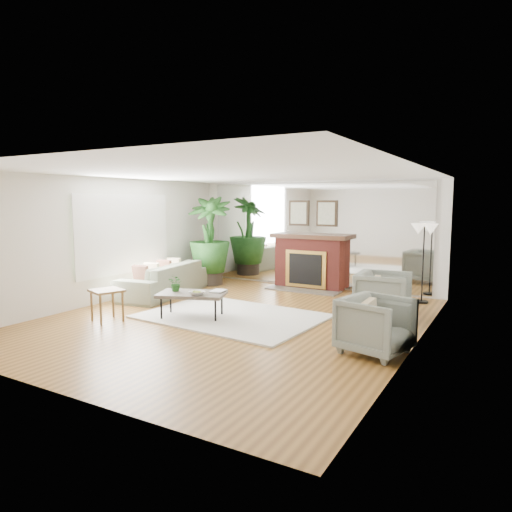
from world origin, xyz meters
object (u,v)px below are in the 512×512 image
Objects in this scene: coffee_table at (192,295)px; floor_lamp at (424,235)px; armchair_front at (376,325)px; fireplace at (309,260)px; sofa at (163,279)px; potted_ficus at (209,238)px; armchair_back at (383,295)px; side_table at (107,295)px.

floor_lamp is (3.24, 3.27, 0.94)m from coffee_table.
floor_lamp is at bearing 13.59° from armchair_front.
sofa is at bearing -137.36° from fireplace.
sofa is 1.73m from potted_ficus.
potted_ficus is (-4.91, 3.08, 0.76)m from armchair_front.
fireplace is 2.43× the size of armchair_front.
armchair_back is (4.65, 0.41, 0.06)m from sofa.
coffee_table is 3.28m from armchair_front.
armchair_front is at bearing -4.46° from coffee_table.
potted_ficus is at bearing 71.05° from armchair_front.
floor_lamp reaches higher than armchair_front.
potted_ficus is (0.14, 1.53, 0.80)m from sofa.
armchair_front is (2.60, -3.81, -0.27)m from fireplace.
fireplace is 3.62m from coffee_table.
coffee_table is 3.35m from potted_ficus.
potted_ficus is at bearing 120.15° from coffee_table.
fireplace is at bearing 79.32° from coffee_table.
sofa reaches higher than coffee_table.
armchair_front is 5.85m from potted_ficus.
sofa is 2.26m from side_table.
armchair_front is at bearing -89.56° from floor_lamp.
sofa is at bearing 143.98° from coffee_table.
armchair_front is at bearing -55.66° from fireplace.
coffee_table is at bearing -59.85° from potted_ficus.
sofa is at bearing 90.34° from armchair_back.
armchair_front is (3.27, -0.25, -0.03)m from coffee_table.
fireplace is 3.36× the size of side_table.
potted_ficus is (-0.51, 3.70, 0.69)m from side_table.
potted_ficus is (-1.64, 2.83, 0.73)m from coffee_table.
sofa is 1.11× the size of potted_ficus.
potted_ficus is at bearing 71.32° from armchair_back.
armchair_back is at bearing 32.77° from side_table.
fireplace is 1.29× the size of floor_lamp.
side_table is at bearing -142.39° from coffee_table.
fireplace is 0.96× the size of potted_ficus.
armchair_front is 0.53× the size of floor_lamp.
side_table is at bearing 7.79° from sofa.
sofa is 1.49× the size of floor_lamp.
sofa is 2.65× the size of armchair_back.
coffee_table is 2.13× the size of side_table.
side_table is 0.28× the size of potted_ficus.
sofa is at bearing 106.71° from side_table.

